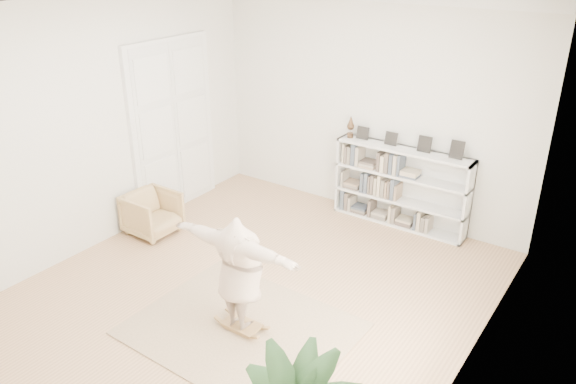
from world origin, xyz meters
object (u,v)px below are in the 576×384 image
Objects in this scene: armchair at (153,213)px; person at (239,270)px; bookshelf at (401,188)px; rocker_board at (242,325)px.

armchair is 2.93m from person.
person is (-0.37, -3.59, 0.20)m from bookshelf.
armchair is 1.60× the size of rocker_board.
bookshelf is 4.73× the size of rocker_board.
rocker_board is (2.67, -1.10, -0.27)m from armchair.
rocker_board is at bearing -112.15° from armchair.
armchair reaches higher than rocker_board.
bookshelf is 3.62m from person.
rocker_board is at bearing -95.90° from bookshelf.
person reaches higher than rocker_board.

